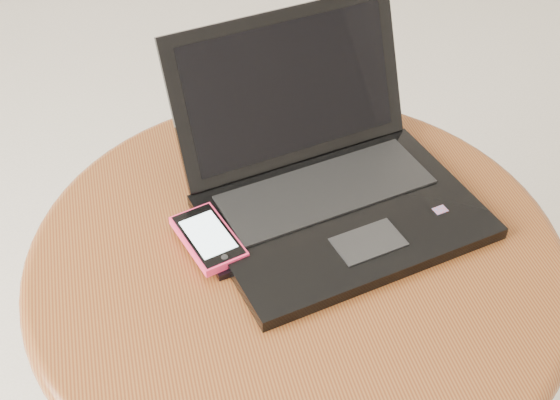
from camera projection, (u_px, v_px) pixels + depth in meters
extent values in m
cylinder|color=#552211|center=(294.00, 371.00, 1.11)|extent=(0.11, 0.11, 0.48)
cylinder|color=#5D2911|center=(297.00, 254.00, 0.93)|extent=(0.66, 0.66, 0.03)
torus|color=#5D2911|center=(297.00, 254.00, 0.93)|extent=(0.69, 0.69, 0.03)
cube|color=black|center=(343.00, 217.00, 0.95)|extent=(0.38, 0.30, 0.02)
cube|color=black|center=(326.00, 189.00, 0.97)|extent=(0.30, 0.16, 0.00)
cube|color=black|center=(369.00, 242.00, 0.90)|extent=(0.09, 0.07, 0.00)
cube|color=red|center=(440.00, 210.00, 0.95)|extent=(0.02, 0.02, 0.00)
cube|color=black|center=(290.00, 88.00, 0.98)|extent=(0.34, 0.15, 0.20)
cube|color=black|center=(291.00, 88.00, 0.98)|extent=(0.30, 0.12, 0.16)
cube|color=black|center=(223.00, 244.00, 0.92)|extent=(0.08, 0.12, 0.01)
cube|color=#A91A37|center=(209.00, 217.00, 0.95)|extent=(0.06, 0.02, 0.00)
cube|color=#FE2E5F|center=(208.00, 238.00, 0.91)|extent=(0.09, 0.12, 0.01)
cube|color=black|center=(208.00, 235.00, 0.91)|extent=(0.08, 0.11, 0.00)
cube|color=#CBECF4|center=(208.00, 234.00, 0.91)|extent=(0.06, 0.09, 0.00)
cylinder|color=black|center=(225.00, 257.00, 0.88)|extent=(0.01, 0.01, 0.00)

